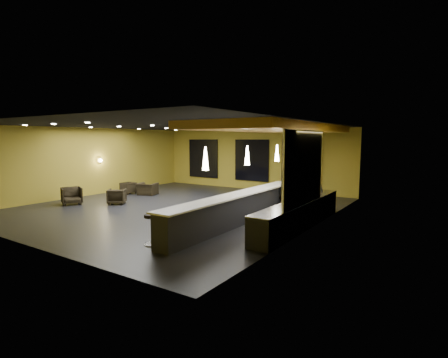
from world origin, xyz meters
The scene contains 35 objects.
floor centered at (0.00, 0.00, -0.05)m, with size 12.00×13.00×0.10m, color black.
ceiling centered at (0.00, 0.00, 3.55)m, with size 12.00×13.00×0.10m, color black.
wall_back centered at (0.00, 6.55, 1.75)m, with size 12.00×0.10×3.50m, color olive.
wall_front centered at (0.00, -6.55, 1.75)m, with size 12.00×0.10×3.50m, color olive.
wall_left centered at (-6.05, 0.00, 1.75)m, with size 0.10×13.00×3.50m, color olive.
wall_right centered at (6.05, 0.00, 1.75)m, with size 0.10×13.00×3.50m, color olive.
wood_soffit centered at (4.00, 1.00, 3.36)m, with size 3.60×8.00×0.28m, color #AE7D32.
window_left centered at (-3.50, 6.44, 1.70)m, with size 2.20×0.06×2.40m, color black.
window_center centered at (0.00, 6.44, 1.70)m, with size 2.20×0.06×2.40m, color black.
window_right centered at (3.00, 6.44, 1.70)m, with size 2.20×0.06×2.40m, color black.
tile_backsplash centered at (5.96, -1.00, 2.00)m, with size 0.06×3.20×2.40m, color white.
bar_counter centered at (3.65, -1.00, 0.50)m, with size 0.60×8.00×1.00m, color black.
bar_top centered at (3.65, -1.00, 1.02)m, with size 0.78×8.10×0.05m, color silver.
prep_counter centered at (5.65, -0.50, 0.43)m, with size 0.70×6.00×0.86m, color black.
prep_top centered at (5.65, -0.50, 0.89)m, with size 0.72×6.00×0.03m, color silver.
wall_shelf_lower centered at (5.82, -1.20, 1.60)m, with size 0.30×1.50×0.03m, color silver.
wall_shelf_upper centered at (5.82, -1.20, 2.05)m, with size 0.30×1.50×0.03m, color silver.
column centered at (3.65, 3.60, 1.75)m, with size 0.60×0.60×3.50m, color olive.
wall_sconce centered at (-5.88, 0.50, 1.80)m, with size 0.22×0.22×0.22m, color #FFE5B2.
pendant_0 centered at (3.65, -3.00, 2.35)m, with size 0.20×0.20×0.70m, color white.
pendant_1 centered at (3.65, -0.50, 2.35)m, with size 0.20×0.20×0.70m, color white.
pendant_2 centered at (3.65, 2.00, 2.35)m, with size 0.20×0.20×0.70m, color white.
staff_a centered at (4.23, 1.62, 0.81)m, with size 0.59×0.39×1.63m, color black.
staff_b centered at (4.58, 2.51, 0.79)m, with size 0.77×0.60×1.58m, color black.
staff_c centered at (5.25, 1.90, 0.89)m, with size 0.87×0.56×1.77m, color black.
armchair_a centered at (-4.44, -2.17, 0.39)m, with size 0.83×0.85×0.78m, color black.
armchair_b centered at (-2.82, -0.99, 0.35)m, with size 0.74×0.76×0.69m, color black.
armchair_c centered at (-4.71, 1.33, 0.31)m, with size 0.67×0.69×0.63m, color black.
armchair_d centered at (-3.59, 1.63, 0.31)m, with size 0.96×0.84×0.62m, color black.
bar_stool_0 centered at (2.94, -4.55, 0.55)m, with size 0.44×0.44×0.86m.
bar_stool_1 centered at (2.98, -3.12, 0.54)m, with size 0.43×0.43×0.85m.
bar_stool_2 centered at (2.85, -1.80, 0.55)m, with size 0.44×0.44×0.86m.
bar_stool_3 centered at (2.95, -0.46, 0.46)m, with size 0.37×0.37×0.72m.
bar_stool_4 centered at (2.73, 1.01, 0.49)m, with size 0.39×0.39×0.76m.
bar_stool_5 centered at (2.91, 2.46, 0.52)m, with size 0.41×0.41×0.81m.
Camera 1 is at (9.80, -11.33, 2.92)m, focal length 28.00 mm.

